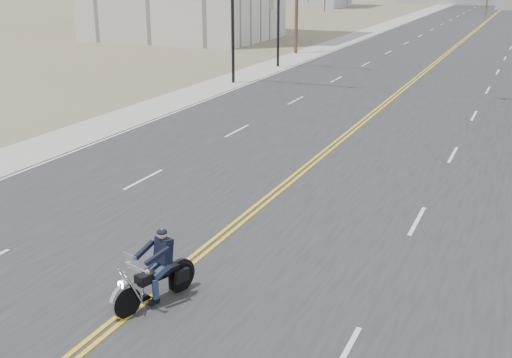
{
  "coord_description": "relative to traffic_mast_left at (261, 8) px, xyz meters",
  "views": [
    {
      "loc": [
        7.89,
        -6.83,
        7.52
      ],
      "look_at": [
        0.69,
        9.41,
        1.6
      ],
      "focal_mm": 45.0,
      "sensor_mm": 36.0,
      "label": 1
    }
  ],
  "objects": [
    {
      "name": "traffic_mast_left",
      "position": [
        0.0,
        0.0,
        0.0
      ],
      "size": [
        7.1,
        0.26,
        7.0
      ],
      "color": "black",
      "rests_on": "ground"
    },
    {
      "name": "sidewalk_left",
      "position": [
        -2.52,
        38.0,
        -4.93
      ],
      "size": [
        3.0,
        200.0,
        0.01
      ],
      "primitive_type": "cube",
      "color": "#A5A5A0",
      "rests_on": "ground"
    },
    {
      "name": "motorcyclist",
      "position": [
        9.3,
        -27.59,
        -4.04
      ],
      "size": [
        1.62,
        2.47,
        1.78
      ],
      "primitive_type": null,
      "rotation": [
        0.0,
        0.0,
        2.84
      ],
      "color": "black",
      "rests_on": "ground"
    },
    {
      "name": "traffic_mast_far",
      "position": [
        -0.33,
        8.0,
        -0.06
      ],
      "size": [
        6.1,
        0.26,
        7.0
      ],
      "color": "black",
      "rests_on": "ground"
    },
    {
      "name": "road",
      "position": [
        8.98,
        38.0,
        -4.93
      ],
      "size": [
        20.0,
        200.0,
        0.01
      ],
      "primitive_type": "cube",
      "color": "#303033",
      "rests_on": "ground"
    }
  ]
}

